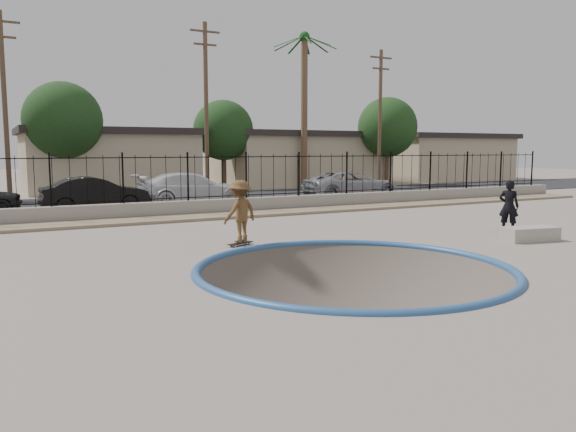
# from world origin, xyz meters

# --- Properties ---
(ground) EXTENTS (120.00, 120.00, 2.20)m
(ground) POSITION_xyz_m (0.00, 12.00, -1.10)
(ground) COLOR slate
(ground) RESTS_ON ground
(bowl_pit) EXTENTS (6.84, 6.84, 1.80)m
(bowl_pit) POSITION_xyz_m (0.00, -1.00, 0.00)
(bowl_pit) COLOR #4D433B
(bowl_pit) RESTS_ON ground
(coping_ring) EXTENTS (7.04, 7.04, 0.20)m
(coping_ring) POSITION_xyz_m (0.00, -1.00, 0.00)
(coping_ring) COLOR #2A558B
(coping_ring) RESTS_ON ground
(rock_strip) EXTENTS (42.00, 1.60, 0.11)m
(rock_strip) POSITION_xyz_m (0.00, 9.20, 0.06)
(rock_strip) COLOR tan
(rock_strip) RESTS_ON ground
(retaining_wall) EXTENTS (42.00, 0.45, 0.60)m
(retaining_wall) POSITION_xyz_m (0.00, 10.30, 0.30)
(retaining_wall) COLOR gray
(retaining_wall) RESTS_ON ground
(fence) EXTENTS (40.00, 0.04, 1.80)m
(fence) POSITION_xyz_m (0.00, 10.30, 1.50)
(fence) COLOR black
(fence) RESTS_ON retaining_wall
(street) EXTENTS (90.00, 8.00, 0.04)m
(street) POSITION_xyz_m (0.00, 17.00, 0.02)
(street) COLOR black
(street) RESTS_ON ground
(house_center) EXTENTS (10.60, 8.60, 3.90)m
(house_center) POSITION_xyz_m (0.00, 26.50, 1.97)
(house_center) COLOR tan
(house_center) RESTS_ON ground
(house_east) EXTENTS (12.60, 8.60, 3.90)m
(house_east) POSITION_xyz_m (14.00, 26.50, 1.97)
(house_east) COLOR tan
(house_east) RESTS_ON ground
(house_east_far) EXTENTS (11.60, 8.60, 3.90)m
(house_east_far) POSITION_xyz_m (28.00, 26.50, 1.97)
(house_east_far) COLOR tan
(house_east_far) RESTS_ON ground
(palm_right) EXTENTS (2.30, 2.30, 10.30)m
(palm_right) POSITION_xyz_m (12.00, 22.00, 7.33)
(palm_right) COLOR brown
(palm_right) RESTS_ON ground
(utility_pole_left) EXTENTS (1.70, 0.24, 9.00)m
(utility_pole_left) POSITION_xyz_m (-6.00, 19.00, 4.70)
(utility_pole_left) COLOR #473323
(utility_pole_left) RESTS_ON ground
(utility_pole_mid) EXTENTS (1.70, 0.24, 9.50)m
(utility_pole_mid) POSITION_xyz_m (4.00, 19.00, 4.96)
(utility_pole_mid) COLOR #473323
(utility_pole_mid) RESTS_ON ground
(utility_pole_right) EXTENTS (1.70, 0.24, 9.00)m
(utility_pole_right) POSITION_xyz_m (16.00, 19.00, 4.70)
(utility_pole_right) COLOR #473323
(utility_pole_right) RESTS_ON ground
(street_tree_left) EXTENTS (4.32, 4.32, 6.36)m
(street_tree_left) POSITION_xyz_m (-3.00, 23.00, 4.19)
(street_tree_left) COLOR #473323
(street_tree_left) RESTS_ON ground
(street_tree_mid) EXTENTS (3.96, 3.96, 5.83)m
(street_tree_mid) POSITION_xyz_m (7.00, 24.00, 3.84)
(street_tree_mid) COLOR #473323
(street_tree_mid) RESTS_ON ground
(street_tree_right) EXTENTS (4.32, 4.32, 6.36)m
(street_tree_right) POSITION_xyz_m (19.00, 22.00, 4.19)
(street_tree_right) COLOR #473323
(street_tree_right) RESTS_ON ground
(skater) EXTENTS (1.24, 0.97, 1.68)m
(skater) POSITION_xyz_m (-0.95, 3.00, 0.84)
(skater) COLOR brown
(skater) RESTS_ON ground
(skateboard) EXTENTS (0.85, 0.51, 0.07)m
(skateboard) POSITION_xyz_m (-0.95, 3.00, 0.06)
(skateboard) COLOR black
(skateboard) RESTS_ON ground
(videographer) EXTENTS (0.65, 0.72, 1.65)m
(videographer) POSITION_xyz_m (7.50, 1.25, 0.83)
(videographer) COLOR black
(videographer) RESTS_ON ground
(concrete_ledge) EXTENTS (1.70, 0.98, 0.40)m
(concrete_ledge) POSITION_xyz_m (6.67, -0.22, 0.20)
(concrete_ledge) COLOR #9D998B
(concrete_ledge) RESTS_ON ground
(car_b) EXTENTS (4.38, 1.66, 1.43)m
(car_b) POSITION_xyz_m (-2.99, 13.40, 0.75)
(car_b) COLOR black
(car_b) RESTS_ON street
(car_c) EXTENTS (5.20, 2.20, 1.50)m
(car_c) POSITION_xyz_m (1.39, 14.03, 0.79)
(car_c) COLOR silver
(car_c) RESTS_ON street
(car_d) EXTENTS (5.30, 2.72, 1.43)m
(car_d) POSITION_xyz_m (10.02, 13.50, 0.75)
(car_d) COLOR #989AA0
(car_d) RESTS_ON street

